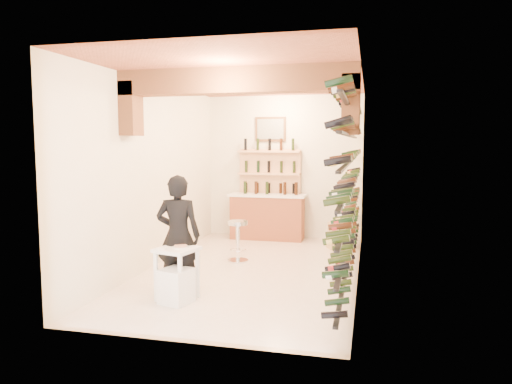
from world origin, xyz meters
TOP-DOWN VIEW (x-y plane):
  - ground at (0.00, 0.00)m, footprint 6.00×6.00m
  - room_shell at (0.00, -0.26)m, footprint 3.52×6.02m
  - wine_rack at (1.53, 0.00)m, footprint 0.32×5.70m
  - back_counter at (-0.30, 2.65)m, footprint 1.70×0.62m
  - back_shelving at (-0.30, 2.89)m, footprint 1.40×0.31m
  - tasting_table at (-0.63, -1.69)m, footprint 0.61×0.61m
  - white_stool at (-0.59, -1.82)m, footprint 0.46×0.46m
  - person at (-0.69, -1.50)m, footprint 0.68×0.50m
  - chrome_barstool at (-0.39, 0.53)m, footprint 0.38×0.38m
  - crate_lower at (1.34, 2.06)m, footprint 0.58×0.50m
  - crate_upper at (1.34, 2.06)m, footprint 0.50×0.40m

SIDE VIEW (x-z plane):
  - ground at x=0.00m, z-range 0.00..0.00m
  - crate_lower at x=1.34m, z-range 0.00..0.29m
  - white_stool at x=-0.59m, z-range 0.00..0.46m
  - crate_upper at x=1.34m, z-range 0.29..0.54m
  - chrome_barstool at x=-0.39m, z-range 0.06..0.80m
  - back_counter at x=-0.30m, z-range -0.11..1.18m
  - tasting_table at x=-0.63m, z-range 0.15..1.03m
  - person at x=-0.69m, z-range 0.00..1.70m
  - back_shelving at x=-0.30m, z-range -0.19..2.53m
  - wine_rack at x=1.53m, z-range 0.27..2.83m
  - room_shell at x=0.00m, z-range 0.65..3.86m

